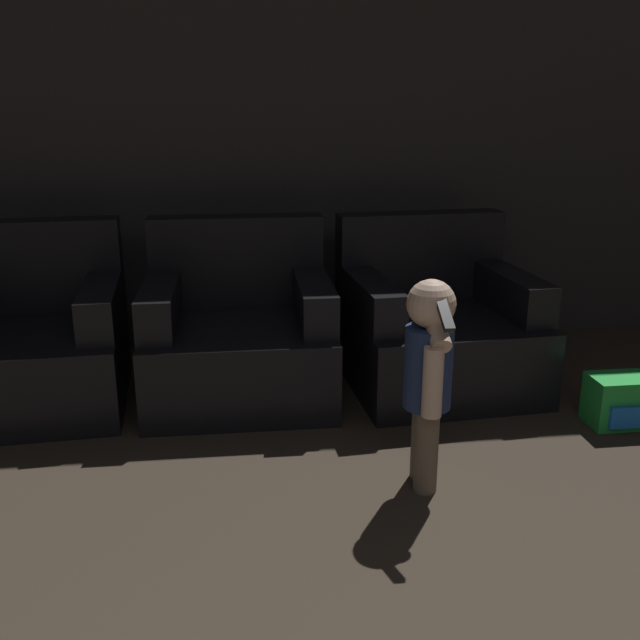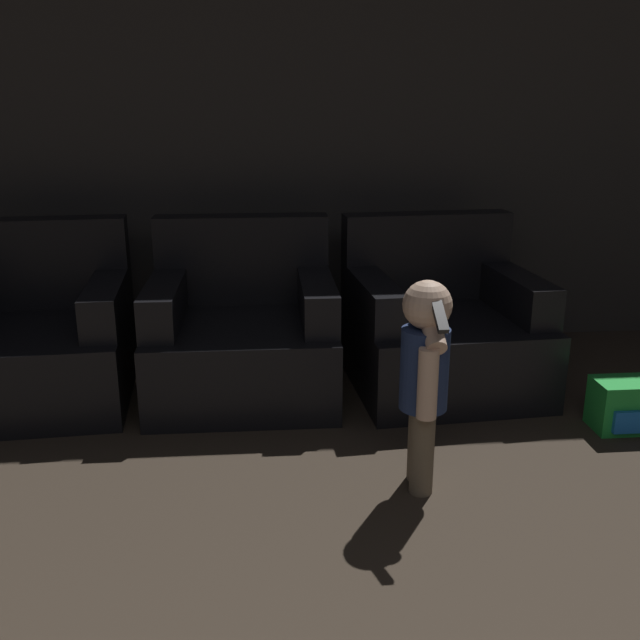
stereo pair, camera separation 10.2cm
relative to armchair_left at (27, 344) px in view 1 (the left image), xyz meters
name	(u,v)px [view 1 (the left image)]	position (x,y,z in m)	size (l,w,h in m)	color
wall_back	(270,119)	(1.23, 0.77, 1.01)	(8.40, 0.05, 2.60)	#33302D
armchair_left	(27,344)	(0.00, 0.00, 0.00)	(0.95, 0.92, 0.84)	black
armchair_middle	(239,336)	(1.01, 0.00, 0.00)	(0.90, 0.87, 0.84)	black
armchair_right	(436,328)	(2.01, 0.00, 0.00)	(0.95, 0.92, 0.84)	black
person_toddler	(429,368)	(1.68, -1.01, 0.18)	(0.18, 0.32, 0.80)	brown
toy_backpack	(619,401)	(2.69, -0.61, -0.18)	(0.27, 0.21, 0.23)	green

